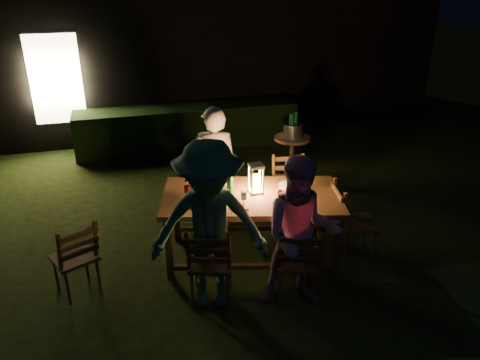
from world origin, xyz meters
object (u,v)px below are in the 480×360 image
object	(u,v)px
dining_table	(252,201)
bottle_bucket_a	(291,128)
person_house_side	(214,168)
chair_far_right	(289,205)
chair_spare	(77,270)
side_table	(292,142)
chair_far_left	(215,205)
person_opp_left	(209,227)
chair_near_left	(211,275)
chair_near_right	(297,274)
bottle_bucket_b	(295,126)
chair_end	(354,234)
bottle_table	(230,184)
lantern	(256,180)
person_opp_right	(301,234)
ice_bucket	(293,130)

from	to	relation	value
dining_table	bottle_bucket_a	distance (m)	2.23
person_house_side	chair_far_right	bearing A→B (deg)	177.15
chair_spare	side_table	distance (m)	3.84
chair_far_left	chair_far_right	bearing A→B (deg)	173.65
person_opp_left	bottle_bucket_a	world-z (taller)	person_opp_left
chair_near_left	person_opp_left	xyz separation A→B (m)	(-0.01, -0.05, 0.61)
chair_near_right	bottle_bucket_b	xyz separation A→B (m)	(1.04, 2.81, 0.64)
chair_spare	bottle_bucket_b	bearing A→B (deg)	7.33
dining_table	chair_spare	xyz separation A→B (m)	(-1.98, -0.14, -0.48)
chair_end	chair_near_left	bearing A→B (deg)	-69.51
chair_far_left	bottle_table	size ratio (longest dim) A/B	3.64
dining_table	chair_spare	size ratio (longest dim) A/B	2.38
lantern	bottle_table	world-z (taller)	lantern
dining_table	chair_near_right	distance (m)	1.01
dining_table	bottle_bucket_a	size ratio (longest dim) A/B	6.92
chair_far_right	lantern	distance (m)	1.12
chair_far_left	person_house_side	size ratio (longest dim) A/B	0.62
chair_near_right	chair_end	distance (m)	1.10
person_opp_right	bottle_bucket_a	distance (m)	2.94
chair_near_left	bottle_table	size ratio (longest dim) A/B	3.52
chair_end	person_opp_right	size ratio (longest dim) A/B	0.61
chair_near_right	bottle_bucket_b	world-z (taller)	bottle_bucket_b
chair_near_left	bottle_table	distance (m)	1.05
chair_far_left	chair_end	world-z (taller)	chair_far_left
chair_spare	bottle_bucket_a	world-z (taller)	bottle_bucket_a
lantern	bottle_bucket_b	world-z (taller)	lantern
chair_far_left	person_opp_left	size ratio (longest dim) A/B	0.56
chair_end	ice_bucket	world-z (taller)	chair_end
chair_far_right	bottle_bucket_a	xyz separation A→B (m)	(0.47, 1.26, 0.64)
chair_spare	dining_table	bearing A→B (deg)	-21.22
chair_far_right	bottle_bucket_b	bearing A→B (deg)	-103.92
chair_end	side_table	world-z (taller)	chair_end
chair_near_left	person_opp_right	size ratio (longest dim) A/B	0.61
person_house_side	lantern	distance (m)	0.93
chair_spare	side_table	xyz separation A→B (m)	(3.22, 2.06, 0.40)
dining_table	bottle_bucket_b	xyz separation A→B (m)	(1.29, 1.96, 0.17)
person_house_side	bottle_table	bearing A→B (deg)	103.71
dining_table	side_table	world-z (taller)	dining_table
person_house_side	chair_far_left	bearing A→B (deg)	87.29
side_table	bottle_bucket_a	xyz separation A→B (m)	(-0.05, -0.04, 0.25)
chair_end	person_opp_left	bearing A→B (deg)	-68.11
chair_far_left	bottle_bucket_a	size ratio (longest dim) A/B	3.19
chair_far_right	chair_end	bearing A→B (deg)	126.72
dining_table	person_house_side	size ratio (longest dim) A/B	1.34
dining_table	person_opp_left	distance (m)	0.95
dining_table	chair_far_right	bearing A→B (deg)	54.56
bottle_table	chair_far_right	bearing A→B (deg)	30.11
chair_end	chair_spare	distance (m)	3.18
person_opp_right	chair_far_right	bearing A→B (deg)	86.46
bottle_bucket_a	bottle_bucket_b	xyz separation A→B (m)	(0.10, 0.08, 0.00)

